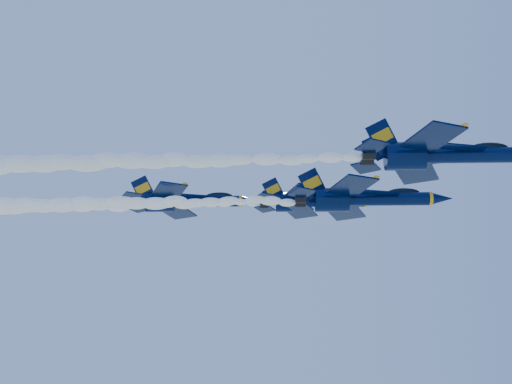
{
  "coord_description": "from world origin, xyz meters",
  "views": [
    {
      "loc": [
        -4.99,
        -84.17,
        121.03
      ],
      "look_at": [
        -6.76,
        0.45,
        154.1
      ],
      "focal_mm": 50.0,
      "sensor_mm": 36.0,
      "label": 1
    }
  ],
  "objects_px": {
    "jet_second": "(363,199)",
    "jet_third": "(313,202)",
    "jet_lead": "(442,155)",
    "jet_fourth": "(186,201)"
  },
  "relations": [
    {
      "from": "jet_lead",
      "to": "jet_third",
      "type": "relative_size",
      "value": 1.15
    },
    {
      "from": "jet_second",
      "to": "jet_fourth",
      "type": "height_order",
      "value": "jet_fourth"
    },
    {
      "from": "jet_lead",
      "to": "jet_third",
      "type": "xyz_separation_m",
      "value": [
        -12.17,
        22.86,
        3.43
      ]
    },
    {
      "from": "jet_lead",
      "to": "jet_fourth",
      "type": "distance_m",
      "value": 40.72
    },
    {
      "from": "jet_third",
      "to": "jet_fourth",
      "type": "relative_size",
      "value": 0.9
    },
    {
      "from": "jet_third",
      "to": "jet_fourth",
      "type": "xyz_separation_m",
      "value": [
        -18.05,
        3.93,
        1.7
      ]
    },
    {
      "from": "jet_lead",
      "to": "jet_third",
      "type": "height_order",
      "value": "jet_third"
    },
    {
      "from": "jet_lead",
      "to": "jet_fourth",
      "type": "relative_size",
      "value": 1.04
    },
    {
      "from": "jet_second",
      "to": "jet_third",
      "type": "bearing_deg",
      "value": 123.96
    },
    {
      "from": "jet_fourth",
      "to": "jet_lead",
      "type": "bearing_deg",
      "value": -41.56
    }
  ]
}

